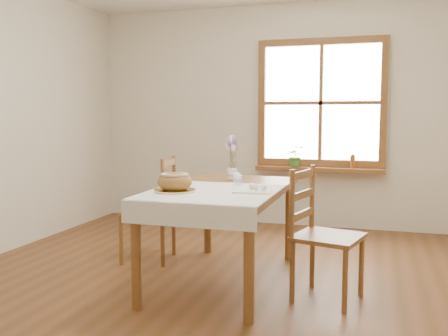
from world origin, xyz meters
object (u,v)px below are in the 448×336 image
Objects in this scene: bread_plate at (175,191)px; flower_vase at (232,174)px; chair_left at (148,209)px; chair_right at (328,235)px; dining_table at (224,198)px.

bread_plate is 3.13× the size of flower_vase.
chair_left is 1.73m from chair_right.
dining_table is 0.86m from chair_right.
bread_plate is (-1.07, -0.21, 0.30)m from chair_right.
dining_table is 1.70× the size of chair_left.
bread_plate is (0.58, -0.74, 0.30)m from chair_left.
dining_table is at bearing 58.97° from chair_left.
bread_plate is at bearing -122.73° from dining_table.
chair_right is (1.65, -0.53, -0.00)m from chair_left.
chair_left is at bearing 127.87° from bread_plate.
bread_plate is at bearing 29.87° from chair_left.
chair_right reaches higher than flower_vase.
dining_table is at bearing 92.11° from chair_right.
bread_plate reaches higher than dining_table.
chair_right is at bearing -12.20° from dining_table.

